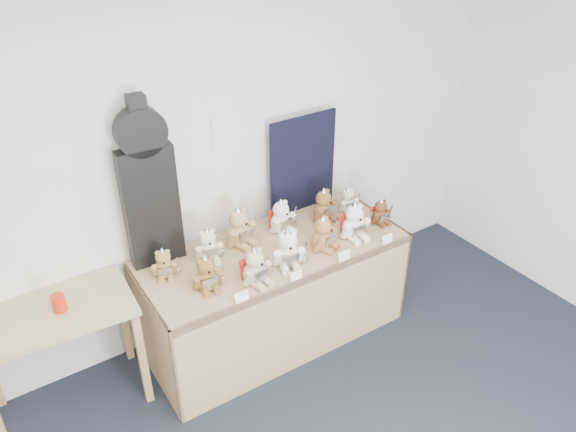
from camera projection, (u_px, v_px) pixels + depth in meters
room_shell at (226, 134)px, 3.86m from camera, size 6.00×6.00×6.00m
display_table at (280, 273)px, 4.02m from camera, size 1.93×0.82×0.80m
side_table at (55, 327)px, 3.48m from camera, size 1.00×0.60×0.80m
guitar_case at (148, 186)px, 3.57m from camera, size 0.36×0.13×1.18m
navy_board at (303, 164)px, 4.27m from camera, size 0.58×0.03×0.78m
red_cup at (59, 303)px, 3.39m from camera, size 0.08×0.08×0.11m
teddy_front_far_left at (207, 274)px, 3.55m from camera, size 0.22×0.19×0.27m
teddy_front_left at (255, 268)px, 3.60m from camera, size 0.24×0.21×0.29m
teddy_front_centre at (288, 251)px, 3.75m from camera, size 0.25×0.23×0.31m
teddy_front_right at (323, 235)px, 3.93m from camera, size 0.23×0.22×0.28m
teddy_front_far_right at (354, 223)px, 4.05m from camera, size 0.25×0.21×0.31m
teddy_front_end at (381, 213)px, 4.24m from camera, size 0.18×0.15×0.22m
teddy_back_left at (208, 246)px, 3.83m from camera, size 0.22×0.20×0.27m
teddy_back_centre_left at (240, 228)px, 3.97m from camera, size 0.27×0.24×0.32m
teddy_back_centre_right at (282, 218)px, 4.13m from camera, size 0.23×0.21×0.28m
teddy_back_right at (324, 206)px, 4.27m from camera, size 0.24×0.21×0.29m
teddy_back_end at (348, 201)px, 4.39m from camera, size 0.18×0.15×0.22m
teddy_back_far_left at (164, 264)px, 3.67m from camera, size 0.19×0.18×0.23m
entry_card_a at (242, 297)px, 3.48m from camera, size 0.10×0.02×0.07m
entry_card_b at (296, 275)px, 3.67m from camera, size 0.09×0.02×0.06m
entry_card_c at (344, 256)px, 3.85m from camera, size 0.10×0.02×0.07m
entry_card_d at (387, 239)px, 4.03m from camera, size 0.09×0.02×0.07m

